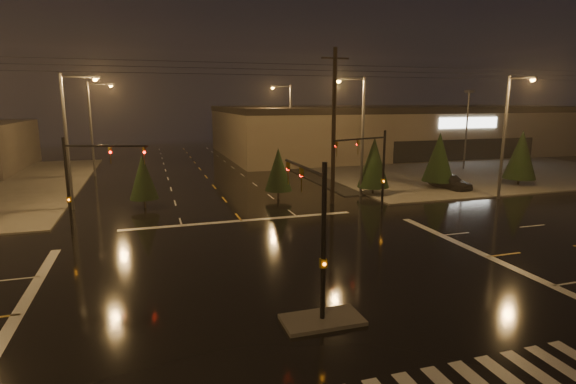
% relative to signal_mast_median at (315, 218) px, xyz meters
% --- Properties ---
extents(ground, '(140.00, 140.00, 0.00)m').
position_rel_signal_mast_median_xyz_m(ground, '(-0.00, 3.07, -3.75)').
color(ground, black).
rests_on(ground, ground).
extents(sidewalk_ne, '(36.00, 36.00, 0.12)m').
position_rel_signal_mast_median_xyz_m(sidewalk_ne, '(30.00, 33.07, -3.69)').
color(sidewalk_ne, '#47453F').
rests_on(sidewalk_ne, ground).
extents(median_island, '(3.00, 1.60, 0.15)m').
position_rel_signal_mast_median_xyz_m(median_island, '(-0.00, -0.93, -3.68)').
color(median_island, '#47453F').
rests_on(median_island, ground).
extents(stop_bar_far, '(16.00, 0.50, 0.01)m').
position_rel_signal_mast_median_xyz_m(stop_bar_far, '(-0.00, 14.07, -3.75)').
color(stop_bar_far, beige).
rests_on(stop_bar_far, ground).
extents(parking_lot, '(50.00, 24.00, 0.08)m').
position_rel_signal_mast_median_xyz_m(parking_lot, '(35.00, 31.07, -3.71)').
color(parking_lot, black).
rests_on(parking_lot, ground).
extents(retail_building, '(60.20, 28.30, 7.20)m').
position_rel_signal_mast_median_xyz_m(retail_building, '(35.00, 49.06, 0.09)').
color(retail_building, '#776455').
rests_on(retail_building, ground).
extents(signal_mast_median, '(0.25, 4.59, 6.00)m').
position_rel_signal_mast_median_xyz_m(signal_mast_median, '(0.00, 0.00, 0.00)').
color(signal_mast_median, black).
rests_on(signal_mast_median, ground).
extents(signal_mast_ne, '(4.84, 1.86, 6.00)m').
position_rel_signal_mast_median_xyz_m(signal_mast_ne, '(9.50, 13.21, 0.04)').
color(signal_mast_ne, black).
rests_on(signal_mast_ne, ground).
extents(signal_mast_nw, '(4.84, 1.86, 6.00)m').
position_rel_signal_mast_median_xyz_m(signal_mast_nw, '(-9.50, 13.21, 0.04)').
color(signal_mast_nw, black).
rests_on(signal_mast_nw, ground).
extents(streetlight_1, '(2.77, 0.32, 10.00)m').
position_rel_signal_mast_median_xyz_m(streetlight_1, '(-11.18, 21.07, 2.05)').
color(streetlight_1, '#38383A').
rests_on(streetlight_1, ground).
extents(streetlight_2, '(2.77, 0.32, 10.00)m').
position_rel_signal_mast_median_xyz_m(streetlight_2, '(-11.18, 37.07, 2.05)').
color(streetlight_2, '#38383A').
rests_on(streetlight_2, ground).
extents(streetlight_3, '(2.77, 0.32, 10.00)m').
position_rel_signal_mast_median_xyz_m(streetlight_3, '(11.18, 19.07, 2.05)').
color(streetlight_3, '#38383A').
rests_on(streetlight_3, ground).
extents(streetlight_4, '(2.77, 0.32, 10.00)m').
position_rel_signal_mast_median_xyz_m(streetlight_4, '(11.18, 39.07, 2.05)').
color(streetlight_4, '#38383A').
rests_on(streetlight_4, ground).
extents(streetlight_6, '(0.32, 2.77, 10.00)m').
position_rel_signal_mast_median_xyz_m(streetlight_6, '(22.00, 14.26, 2.05)').
color(streetlight_6, '#38383A').
rests_on(streetlight_6, ground).
extents(utility_pole_1, '(2.20, 0.32, 12.00)m').
position_rel_signal_mast_median_xyz_m(utility_pole_1, '(8.00, 17.07, 2.38)').
color(utility_pole_1, black).
rests_on(utility_pole_1, ground).
extents(conifer_0, '(2.75, 2.75, 5.00)m').
position_rel_signal_mast_median_xyz_m(conifer_0, '(12.71, 19.18, -0.90)').
color(conifer_0, black).
rests_on(conifer_0, ground).
extents(conifer_1, '(2.90, 2.90, 5.23)m').
position_rel_signal_mast_median_xyz_m(conifer_1, '(19.86, 20.01, -0.79)').
color(conifer_1, black).
rests_on(conifer_1, ground).
extents(conifer_2, '(2.98, 2.98, 5.35)m').
position_rel_signal_mast_median_xyz_m(conifer_2, '(28.23, 18.86, -0.73)').
color(conifer_2, black).
rests_on(conifer_2, ground).
extents(conifer_3, '(2.16, 2.16, 4.08)m').
position_rel_signal_mast_median_xyz_m(conifer_3, '(-6.31, 20.09, -1.36)').
color(conifer_3, black).
rests_on(conifer_3, ground).
extents(conifer_4, '(2.28, 2.28, 4.26)m').
position_rel_signal_mast_median_xyz_m(conifer_4, '(4.41, 20.15, -1.27)').
color(conifer_4, black).
rests_on(conifer_4, ground).
extents(car_parked, '(2.40, 4.56, 1.48)m').
position_rel_signal_mast_median_xyz_m(car_parked, '(20.75, 19.31, -3.01)').
color(car_parked, black).
rests_on(car_parked, ground).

